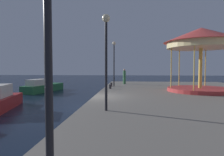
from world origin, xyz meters
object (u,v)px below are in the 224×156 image
(lamp_post_far_end, at_px, (114,56))
(bollard_south, at_px, (111,85))
(lamp_post_mid_promenade, at_px, (106,45))
(person_near_carousel, at_px, (124,77))
(carousel, at_px, (201,44))
(bollard_north, at_px, (110,87))
(motorboat_green, at_px, (43,87))

(lamp_post_far_end, distance_m, bollard_south, 3.03)
(lamp_post_mid_promenade, relative_size, person_near_carousel, 2.36)
(carousel, height_order, bollard_south, carousel)
(lamp_post_far_end, bearing_deg, lamp_post_mid_promenade, -87.77)
(lamp_post_mid_promenade, height_order, lamp_post_far_end, lamp_post_far_end)
(lamp_post_far_end, distance_m, person_near_carousel, 3.96)
(bollard_north, bearing_deg, lamp_post_mid_promenade, -85.99)
(bollard_north, xyz_separation_m, person_near_carousel, (1.26, 5.60, 0.67))
(bollard_south, bearing_deg, lamp_post_mid_promenade, -86.36)
(bollard_south, bearing_deg, carousel, -26.40)
(motorboat_green, distance_m, person_near_carousel, 9.71)
(motorboat_green, distance_m, carousel, 17.13)
(motorboat_green, height_order, person_near_carousel, person_near_carousel)
(carousel, bearing_deg, bollard_north, 168.64)
(lamp_post_far_end, bearing_deg, carousel, -28.98)
(carousel, relative_size, lamp_post_far_end, 1.27)
(lamp_post_mid_promenade, relative_size, lamp_post_far_end, 0.92)
(carousel, xyz_separation_m, bollard_north, (-7.64, 1.54, -3.70))
(lamp_post_far_end, relative_size, person_near_carousel, 2.57)
(motorboat_green, distance_m, lamp_post_mid_promenade, 16.02)
(lamp_post_far_end, height_order, person_near_carousel, lamp_post_far_end)
(carousel, xyz_separation_m, lamp_post_far_end, (-7.45, 4.12, -0.69))
(person_near_carousel, bearing_deg, lamp_post_mid_promenade, -92.29)
(motorboat_green, relative_size, bollard_south, 15.29)
(lamp_post_far_end, xyz_separation_m, person_near_carousel, (1.06, 3.01, -2.34))
(lamp_post_mid_promenade, bearing_deg, person_near_carousel, 87.71)
(carousel, relative_size, bollard_south, 15.09)
(carousel, bearing_deg, lamp_post_far_end, 151.02)
(motorboat_green, xyz_separation_m, bollard_north, (8.18, -3.59, 0.44))
(bollard_north, height_order, person_near_carousel, person_near_carousel)
(lamp_post_mid_promenade, relative_size, bollard_south, 10.90)
(lamp_post_mid_promenade, bearing_deg, motorboat_green, 124.26)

